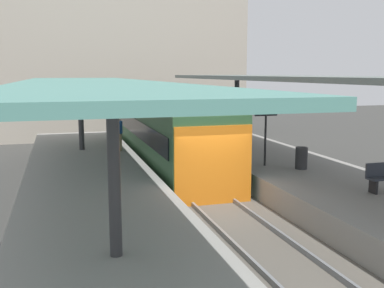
# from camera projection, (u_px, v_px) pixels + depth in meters

# --- Properties ---
(ground_plane) EXTENTS (80.00, 80.00, 0.00)m
(ground_plane) POSITION_uv_depth(u_px,v_px,m) (216.00, 213.00, 14.48)
(ground_plane) COLOR #383835
(platform_left) EXTENTS (4.40, 28.00, 1.00)m
(platform_left) POSITION_uv_depth(u_px,v_px,m) (96.00, 208.00, 13.33)
(platform_left) COLOR gray
(platform_left) RESTS_ON ground_plane
(platform_right) EXTENTS (4.40, 28.00, 1.00)m
(platform_right) POSITION_uv_depth(u_px,v_px,m) (320.00, 189.00, 15.47)
(platform_right) COLOR gray
(platform_right) RESTS_ON ground_plane
(track_ballast) EXTENTS (3.20, 28.00, 0.20)m
(track_ballast) POSITION_uv_depth(u_px,v_px,m) (216.00, 210.00, 14.47)
(track_ballast) COLOR #59544C
(track_ballast) RESTS_ON ground_plane
(rail_near_side) EXTENTS (0.08, 28.00, 0.14)m
(rail_near_side) POSITION_uv_depth(u_px,v_px,m) (195.00, 207.00, 14.24)
(rail_near_side) COLOR slate
(rail_near_side) RESTS_ON track_ballast
(rail_far_side) EXTENTS (0.08, 28.00, 0.14)m
(rail_far_side) POSITION_uv_depth(u_px,v_px,m) (237.00, 203.00, 14.64)
(rail_far_side) COLOR slate
(rail_far_side) RESTS_ON track_ballast
(commuter_train) EXTENTS (2.78, 12.78, 3.10)m
(commuter_train) POSITION_uv_depth(u_px,v_px,m) (168.00, 134.00, 20.52)
(commuter_train) COLOR #2D5633
(commuter_train) RESTS_ON track_ballast
(canopy_left) EXTENTS (4.18, 21.00, 3.22)m
(canopy_left) POSITION_uv_depth(u_px,v_px,m) (89.00, 85.00, 14.10)
(canopy_left) COLOR #333335
(canopy_left) RESTS_ON platform_left
(canopy_right) EXTENTS (4.18, 21.00, 3.37)m
(canopy_right) POSITION_uv_depth(u_px,v_px,m) (303.00, 79.00, 16.21)
(canopy_right) COLOR #333335
(canopy_right) RESTS_ON platform_right
(platform_sign) EXTENTS (0.90, 0.08, 2.21)m
(platform_sign) POSITION_uv_depth(u_px,v_px,m) (266.00, 123.00, 16.74)
(platform_sign) COLOR #262628
(platform_sign) RESTS_ON platform_right
(litter_bin) EXTENTS (0.44, 0.44, 0.80)m
(litter_bin) POSITION_uv_depth(u_px,v_px,m) (301.00, 158.00, 16.34)
(litter_bin) COLOR #2D2D30
(litter_bin) RESTS_ON platform_right
(passenger_near_bench) EXTENTS (0.36, 0.36, 1.57)m
(passenger_near_bench) POSITION_uv_depth(u_px,v_px,m) (119.00, 133.00, 20.10)
(passenger_near_bench) COLOR #998460
(passenger_near_bench) RESTS_ON platform_left
(station_building_backdrop) EXTENTS (18.00, 6.00, 11.00)m
(station_building_backdrop) POSITION_uv_depth(u_px,v_px,m) (115.00, 59.00, 32.37)
(station_building_backdrop) COLOR #A89E8E
(station_building_backdrop) RESTS_ON ground_plane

